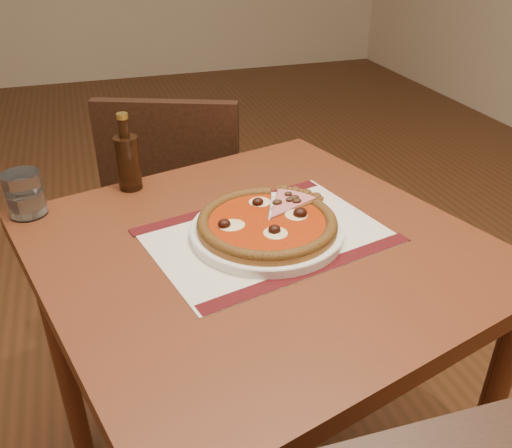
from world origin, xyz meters
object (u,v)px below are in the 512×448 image
Objects in this scene: table at (259,285)px; bottle at (128,160)px; chair_far at (180,204)px; plate at (267,231)px; pizza at (267,222)px; water_glass at (25,194)px.

bottle reaches higher than table.
chair_far reaches higher than plate.
table is 0.14m from pizza.
bottle reaches higher than pizza.
chair_far is 3.14× the size of pizza.
pizza is 2.91× the size of water_glass.
table is 10.40× the size of water_glass.
chair_far is 0.74m from pizza.
pizza is at bearing 117.06° from chair_far.
bottle is (-0.21, 0.32, 0.17)m from table.
table is 5.49× the size of bottle.
pizza reaches higher than plate.
bottle is at bearing 127.66° from pizza.
plate is 1.10× the size of pizza.
table is at bearing -140.47° from pizza.
chair_far is (-0.04, 0.69, -0.16)m from table.
bottle reaches higher than plate.
pizza is (0.00, 0.00, 0.02)m from plate.
plate is at bearing 39.50° from table.
chair_far is 0.53m from bottle.
water_glass is (-0.39, -0.44, 0.31)m from chair_far.
bottle reaches higher than water_glass.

